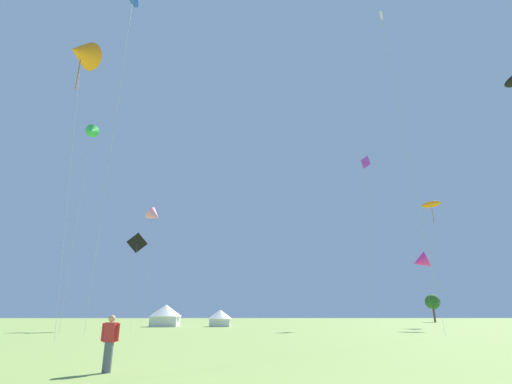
{
  "coord_description": "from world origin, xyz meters",
  "views": [
    {
      "loc": [
        -0.97,
        -5.88,
        1.74
      ],
      "look_at": [
        0.0,
        32.0,
        13.84
      ],
      "focal_mm": 26.98,
      "sensor_mm": 36.0,
      "label": 1
    }
  ],
  "objects_px": {
    "kite_purple_diamond": "(366,165)",
    "kite_white_diamond": "(385,36)",
    "kite_pink_delta": "(154,215)",
    "kite_green_delta": "(92,131)",
    "kite_orange_parafoil": "(431,205)",
    "tree_distant_left": "(433,302)",
    "kite_orange_delta": "(81,53)",
    "kite_black_diamond": "(137,243)",
    "kite_magenta_delta": "(420,261)",
    "festival_tent_center": "(166,314)",
    "person_spectator": "(109,344)",
    "festival_tent_right": "(220,317)"
  },
  "relations": [
    {
      "from": "kite_orange_delta",
      "to": "kite_magenta_delta",
      "type": "bearing_deg",
      "value": 35.23
    },
    {
      "from": "kite_orange_delta",
      "to": "festival_tent_center",
      "type": "distance_m",
      "value": 39.43
    },
    {
      "from": "kite_magenta_delta",
      "to": "kite_pink_delta",
      "type": "distance_m",
      "value": 40.11
    },
    {
      "from": "festival_tent_center",
      "to": "kite_black_diamond",
      "type": "bearing_deg",
      "value": -98.58
    },
    {
      "from": "kite_orange_delta",
      "to": "person_spectator",
      "type": "distance_m",
      "value": 29.6
    },
    {
      "from": "kite_green_delta",
      "to": "kite_orange_delta",
      "type": "bearing_deg",
      "value": -75.59
    },
    {
      "from": "kite_orange_parafoil",
      "to": "festival_tent_center",
      "type": "relative_size",
      "value": 3.69
    },
    {
      "from": "kite_green_delta",
      "to": "festival_tent_right",
      "type": "xyz_separation_m",
      "value": [
        13.41,
        22.46,
        -19.86
      ]
    },
    {
      "from": "kite_black_diamond",
      "to": "kite_pink_delta",
      "type": "bearing_deg",
      "value": 73.12
    },
    {
      "from": "kite_pink_delta",
      "to": "kite_white_diamond",
      "type": "bearing_deg",
      "value": -31.16
    },
    {
      "from": "kite_purple_diamond",
      "to": "tree_distant_left",
      "type": "distance_m",
      "value": 47.56
    },
    {
      "from": "tree_distant_left",
      "to": "kite_black_diamond",
      "type": "bearing_deg",
      "value": -141.91
    },
    {
      "from": "kite_magenta_delta",
      "to": "tree_distant_left",
      "type": "height_order",
      "value": "kite_magenta_delta"
    },
    {
      "from": "kite_green_delta",
      "to": "person_spectator",
      "type": "distance_m",
      "value": 35.33
    },
    {
      "from": "kite_black_diamond",
      "to": "kite_orange_parafoil",
      "type": "height_order",
      "value": "kite_orange_parafoil"
    },
    {
      "from": "kite_pink_delta",
      "to": "festival_tent_center",
      "type": "distance_m",
      "value": 15.91
    },
    {
      "from": "kite_orange_delta",
      "to": "kite_black_diamond",
      "type": "bearing_deg",
      "value": 88.1
    },
    {
      "from": "kite_orange_delta",
      "to": "kite_white_diamond",
      "type": "xyz_separation_m",
      "value": [
        30.21,
        6.63,
        8.05
      ]
    },
    {
      "from": "kite_orange_delta",
      "to": "festival_tent_right",
      "type": "relative_size",
      "value": 6.75
    },
    {
      "from": "tree_distant_left",
      "to": "kite_orange_delta",
      "type": "bearing_deg",
      "value": -131.92
    },
    {
      "from": "kite_black_diamond",
      "to": "kite_pink_delta",
      "type": "relative_size",
      "value": 0.73
    },
    {
      "from": "kite_magenta_delta",
      "to": "kite_white_diamond",
      "type": "distance_m",
      "value": 33.49
    },
    {
      "from": "kite_green_delta",
      "to": "festival_tent_center",
      "type": "distance_m",
      "value": 30.14
    },
    {
      "from": "kite_orange_parafoil",
      "to": "kite_pink_delta",
      "type": "bearing_deg",
      "value": -176.71
    },
    {
      "from": "kite_white_diamond",
      "to": "person_spectator",
      "type": "bearing_deg",
      "value": -131.76
    },
    {
      "from": "festival_tent_center",
      "to": "person_spectator",
      "type": "bearing_deg",
      "value": -80.82
    },
    {
      "from": "kite_white_diamond",
      "to": "festival_tent_right",
      "type": "xyz_separation_m",
      "value": [
        -19.42,
        26.0,
        -30.46
      ]
    },
    {
      "from": "kite_pink_delta",
      "to": "kite_green_delta",
      "type": "bearing_deg",
      "value": -107.63
    },
    {
      "from": "kite_orange_delta",
      "to": "person_spectator",
      "type": "bearing_deg",
      "value": -56.58
    },
    {
      "from": "kite_magenta_delta",
      "to": "kite_orange_parafoil",
      "type": "xyz_separation_m",
      "value": [
        1.51,
        -2.83,
        8.16
      ]
    },
    {
      "from": "kite_white_diamond",
      "to": "kite_pink_delta",
      "type": "relative_size",
      "value": 2.19
    },
    {
      "from": "kite_orange_parafoil",
      "to": "kite_green_delta",
      "type": "bearing_deg",
      "value": -160.48
    },
    {
      "from": "kite_purple_diamond",
      "to": "kite_white_diamond",
      "type": "relative_size",
      "value": 0.8
    },
    {
      "from": "kite_green_delta",
      "to": "kite_orange_delta",
      "type": "height_order",
      "value": "kite_orange_delta"
    },
    {
      "from": "festival_tent_right",
      "to": "kite_orange_delta",
      "type": "bearing_deg",
      "value": -108.3
    },
    {
      "from": "kite_orange_delta",
      "to": "festival_tent_right",
      "type": "bearing_deg",
      "value": 71.7
    },
    {
      "from": "kite_green_delta",
      "to": "kite_magenta_delta",
      "type": "relative_size",
      "value": 2.04
    },
    {
      "from": "kite_purple_diamond",
      "to": "person_spectator",
      "type": "xyz_separation_m",
      "value": [
        -25.06,
        -48.36,
        -25.75
      ]
    },
    {
      "from": "kite_orange_delta",
      "to": "kite_pink_delta",
      "type": "relative_size",
      "value": 1.56
    },
    {
      "from": "kite_pink_delta",
      "to": "person_spectator",
      "type": "relative_size",
      "value": 9.37
    },
    {
      "from": "kite_purple_diamond",
      "to": "kite_orange_parafoil",
      "type": "relative_size",
      "value": 1.55
    },
    {
      "from": "kite_green_delta",
      "to": "person_spectator",
      "type": "bearing_deg",
      "value": -63.38
    },
    {
      "from": "kite_purple_diamond",
      "to": "kite_magenta_delta",
      "type": "xyz_separation_m",
      "value": [
        5.72,
        -3.68,
        -17.18
      ]
    },
    {
      "from": "kite_magenta_delta",
      "to": "festival_tent_center",
      "type": "distance_m",
      "value": 39.5
    },
    {
      "from": "festival_tent_center",
      "to": "festival_tent_right",
      "type": "relative_size",
      "value": 1.32
    },
    {
      "from": "kite_orange_parafoil",
      "to": "festival_tent_center",
      "type": "bearing_deg",
      "value": 170.9
    },
    {
      "from": "festival_tent_right",
      "to": "kite_magenta_delta",
      "type": "bearing_deg",
      "value": -6.76
    },
    {
      "from": "kite_magenta_delta",
      "to": "festival_tent_right",
      "type": "relative_size",
      "value": 2.9
    },
    {
      "from": "kite_white_diamond",
      "to": "kite_orange_delta",
      "type": "bearing_deg",
      "value": -167.62
    },
    {
      "from": "kite_white_diamond",
      "to": "kite_purple_diamond",
      "type": "bearing_deg",
      "value": 78.77
    }
  ]
}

